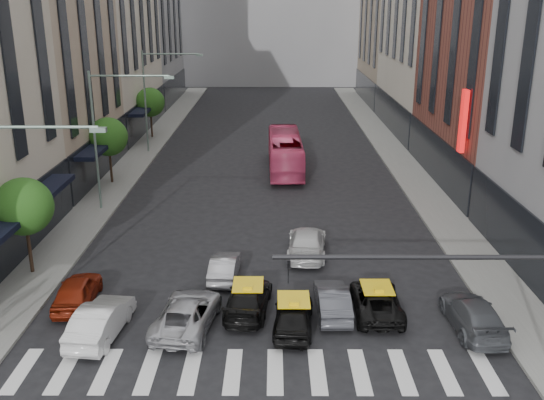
{
  "coord_description": "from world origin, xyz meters",
  "views": [
    {
      "loc": [
        0.55,
        -18.18,
        13.35
      ],
      "look_at": [
        0.45,
        10.04,
        4.0
      ],
      "focal_mm": 40.0,
      "sensor_mm": 36.0,
      "label": 1
    }
  ],
  "objects_px": {
    "taxi_left": "(248,298)",
    "bus": "(285,152)",
    "streetlamp_far": "(155,88)",
    "car_white_front": "(101,320)",
    "taxi_center": "(293,315)",
    "car_red": "(77,291)",
    "streetlamp_near": "(1,202)",
    "streetlamp_mid": "(108,122)"
  },
  "relations": [
    {
      "from": "bus",
      "to": "taxi_center",
      "type": "bearing_deg",
      "value": 88.64
    },
    {
      "from": "car_red",
      "to": "taxi_center",
      "type": "relative_size",
      "value": 1.0
    },
    {
      "from": "streetlamp_near",
      "to": "car_red",
      "type": "bearing_deg",
      "value": 60.24
    },
    {
      "from": "streetlamp_far",
      "to": "car_white_front",
      "type": "xyz_separation_m",
      "value": [
        3.41,
        -31.96,
        -5.18
      ]
    },
    {
      "from": "streetlamp_far",
      "to": "taxi_left",
      "type": "xyz_separation_m",
      "value": [
        9.44,
        -29.86,
        -5.25
      ]
    },
    {
      "from": "streetlamp_far",
      "to": "taxi_left",
      "type": "bearing_deg",
      "value": -72.45
    },
    {
      "from": "streetlamp_near",
      "to": "taxi_center",
      "type": "height_order",
      "value": "streetlamp_near"
    },
    {
      "from": "streetlamp_near",
      "to": "taxi_center",
      "type": "bearing_deg",
      "value": 3.0
    },
    {
      "from": "taxi_center",
      "to": "car_white_front",
      "type": "bearing_deg",
      "value": 8.25
    },
    {
      "from": "streetlamp_near",
      "to": "taxi_left",
      "type": "distance_m",
      "value": 11.02
    },
    {
      "from": "bus",
      "to": "streetlamp_far",
      "type": "bearing_deg",
      "value": -28.94
    },
    {
      "from": "streetlamp_far",
      "to": "bus",
      "type": "xyz_separation_m",
      "value": [
        11.51,
        -6.06,
        -4.38
      ]
    },
    {
      "from": "taxi_left",
      "to": "bus",
      "type": "distance_m",
      "value": 23.9
    },
    {
      "from": "streetlamp_far",
      "to": "taxi_center",
      "type": "xyz_separation_m",
      "value": [
        11.42,
        -31.4,
        -5.21
      ]
    },
    {
      "from": "streetlamp_near",
      "to": "streetlamp_far",
      "type": "height_order",
      "value": "same"
    },
    {
      "from": "streetlamp_far",
      "to": "car_white_front",
      "type": "distance_m",
      "value": 32.56
    },
    {
      "from": "streetlamp_far",
      "to": "car_red",
      "type": "distance_m",
      "value": 29.74
    },
    {
      "from": "car_white_front",
      "to": "streetlamp_near",
      "type": "bearing_deg",
      "value": 7.22
    },
    {
      "from": "taxi_left",
      "to": "bus",
      "type": "bearing_deg",
      "value": -89.04
    },
    {
      "from": "streetlamp_mid",
      "to": "bus",
      "type": "xyz_separation_m",
      "value": [
        11.51,
        9.94,
        -4.38
      ]
    },
    {
      "from": "taxi_center",
      "to": "taxi_left",
      "type": "bearing_deg",
      "value": -33.73
    },
    {
      "from": "streetlamp_far",
      "to": "streetlamp_mid",
      "type": "bearing_deg",
      "value": -90.0
    },
    {
      "from": "taxi_left",
      "to": "car_red",
      "type": "bearing_deg",
      "value": 1.41
    },
    {
      "from": "streetlamp_far",
      "to": "taxi_left",
      "type": "height_order",
      "value": "streetlamp_far"
    },
    {
      "from": "streetlamp_mid",
      "to": "car_red",
      "type": "height_order",
      "value": "streetlamp_mid"
    },
    {
      "from": "car_white_front",
      "to": "bus",
      "type": "xyz_separation_m",
      "value": [
        8.09,
        25.9,
        0.8
      ]
    },
    {
      "from": "streetlamp_mid",
      "to": "car_white_front",
      "type": "relative_size",
      "value": 2.04
    },
    {
      "from": "streetlamp_mid",
      "to": "car_white_front",
      "type": "distance_m",
      "value": 17.12
    },
    {
      "from": "streetlamp_far",
      "to": "bus",
      "type": "bearing_deg",
      "value": -27.77
    },
    {
      "from": "streetlamp_near",
      "to": "taxi_left",
      "type": "xyz_separation_m",
      "value": [
        9.44,
        2.14,
        -5.25
      ]
    },
    {
      "from": "car_red",
      "to": "taxi_left",
      "type": "distance_m",
      "value": 7.89
    },
    {
      "from": "streetlamp_mid",
      "to": "streetlamp_far",
      "type": "bearing_deg",
      "value": 90.0
    },
    {
      "from": "bus",
      "to": "streetlamp_near",
      "type": "bearing_deg",
      "value": 64.91
    },
    {
      "from": "taxi_center",
      "to": "bus",
      "type": "height_order",
      "value": "bus"
    },
    {
      "from": "streetlamp_mid",
      "to": "car_red",
      "type": "distance_m",
      "value": 14.32
    },
    {
      "from": "streetlamp_far",
      "to": "car_white_front",
      "type": "bearing_deg",
      "value": -83.91
    },
    {
      "from": "streetlamp_far",
      "to": "car_red",
      "type": "relative_size",
      "value": 2.22
    },
    {
      "from": "streetlamp_mid",
      "to": "taxi_left",
      "type": "bearing_deg",
      "value": -55.72
    },
    {
      "from": "streetlamp_mid",
      "to": "car_white_front",
      "type": "height_order",
      "value": "streetlamp_mid"
    },
    {
      "from": "streetlamp_far",
      "to": "car_red",
      "type": "bearing_deg",
      "value": -86.91
    },
    {
      "from": "car_white_front",
      "to": "taxi_left",
      "type": "relative_size",
      "value": 0.98
    },
    {
      "from": "car_white_front",
      "to": "bus",
      "type": "height_order",
      "value": "bus"
    }
  ]
}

